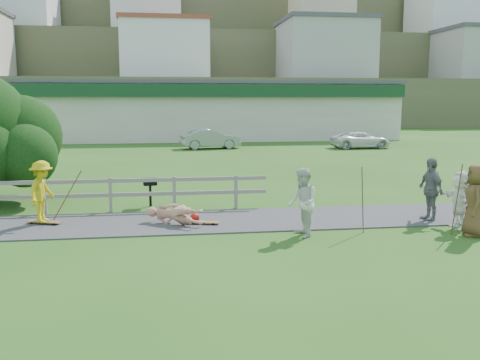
{
  "coord_description": "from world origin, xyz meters",
  "views": [
    {
      "loc": [
        -0.32,
        -13.73,
        3.56
      ],
      "look_at": [
        1.95,
        2.0,
        1.14
      ],
      "focal_mm": 40.0,
      "sensor_mm": 36.0,
      "label": 1
    }
  ],
  "objects": [
    {
      "name": "car_silver",
      "position": [
        3.04,
        24.56,
        0.7
      ],
      "size": [
        4.45,
        2.14,
        1.41
      ],
      "primitive_type": "imported",
      "rotation": [
        0.0,
        0.0,
        1.73
      ],
      "color": "gray",
      "rests_on": "ground"
    },
    {
      "name": "path",
      "position": [
        0.0,
        1.5,
        0.02
      ],
      "size": [
        34.0,
        3.0,
        0.04
      ],
      "primitive_type": "cube",
      "color": "#343436",
      "rests_on": "ground"
    },
    {
      "name": "skater_rider",
      "position": [
        -3.73,
        1.73,
        0.87
      ],
      "size": [
        0.92,
        1.26,
        1.75
      ],
      "primitive_type": "imported",
      "rotation": [
        0.0,
        0.0,
        1.31
      ],
      "color": "gold",
      "rests_on": "ground"
    },
    {
      "name": "bbq",
      "position": [
        -0.78,
        4.05,
        0.47
      ],
      "size": [
        0.47,
        0.38,
        0.95
      ],
      "primitive_type": null,
      "rotation": [
        0.0,
        0.0,
        0.11
      ],
      "color": "black",
      "rests_on": "ground"
    },
    {
      "name": "hillside",
      "position": [
        0.0,
        91.31,
        14.41
      ],
      "size": [
        220.0,
        67.0,
        47.5
      ],
      "color": "#4D5733",
      "rests_on": "ground"
    },
    {
      "name": "longboard_rider",
      "position": [
        -3.73,
        1.73,
        0.05
      ],
      "size": [
        1.01,
        0.56,
        0.11
      ],
      "primitive_type": null,
      "rotation": [
        0.0,
        0.0,
        -0.35
      ],
      "color": "brown",
      "rests_on": "ground"
    },
    {
      "name": "ground",
      "position": [
        0.0,
        0.0,
        0.0
      ],
      "size": [
        260.0,
        260.0,
        0.0
      ],
      "primitive_type": "plane",
      "color": "#275017",
      "rests_on": "ground"
    },
    {
      "name": "spectator_d",
      "position": [
        7.73,
        -0.31,
        0.81
      ],
      "size": [
        0.61,
        1.53,
        1.62
      ],
      "primitive_type": "imported",
      "rotation": [
        0.0,
        0.0,
        4.63
      ],
      "color": "white",
      "rests_on": "ground"
    },
    {
      "name": "spectator_a",
      "position": [
        3.22,
        -0.52,
        0.9
      ],
      "size": [
        0.72,
        0.9,
        1.8
      ],
      "primitive_type": "imported",
      "rotation": [
        0.0,
        0.0,
        4.75
      ],
      "color": "silver",
      "rests_on": "ground"
    },
    {
      "name": "pole_spec_right",
      "position": [
        7.29,
        -0.91,
        0.94
      ],
      "size": [
        0.03,
        0.03,
        1.88
      ],
      "primitive_type": "cylinder",
      "color": "brown",
      "rests_on": "ground"
    },
    {
      "name": "helmet",
      "position": [
        0.55,
        1.51,
        0.14
      ],
      "size": [
        0.27,
        0.27,
        0.27
      ],
      "primitive_type": "sphere",
      "color": "#9D1912",
      "rests_on": "ground"
    },
    {
      "name": "spectator_c",
      "position": [
        7.69,
        -1.11,
        0.95
      ],
      "size": [
        0.91,
        1.08,
        1.89
      ],
      "primitive_type": "imported",
      "rotation": [
        0.0,
        0.0,
        4.32
      ],
      "color": "brown",
      "rests_on": "ground"
    },
    {
      "name": "car_white",
      "position": [
        13.89,
        23.34,
        0.59
      ],
      "size": [
        4.37,
        2.2,
        1.19
      ],
      "primitive_type": "imported",
      "rotation": [
        0.0,
        0.0,
        1.63
      ],
      "color": "white",
      "rests_on": "ground"
    },
    {
      "name": "skater_fallen",
      "position": [
        -0.05,
        1.16,
        0.32
      ],
      "size": [
        1.36,
        1.69,
        0.64
      ],
      "primitive_type": "imported",
      "rotation": [
        0.0,
        0.0,
        0.96
      ],
      "color": "tan",
      "rests_on": "ground"
    },
    {
      "name": "pole_spec_left",
      "position": [
        4.9,
        -0.38,
        0.9
      ],
      "size": [
        0.03,
        0.03,
        1.79
      ],
      "primitive_type": "cylinder",
      "color": "brown",
      "rests_on": "ground"
    },
    {
      "name": "longboard_fallen",
      "position": [
        0.75,
        1.06,
        0.05
      ],
      "size": [
        0.96,
        0.45,
        0.1
      ],
      "primitive_type": null,
      "rotation": [
        0.0,
        0.0,
        -0.25
      ],
      "color": "brown",
      "rests_on": "ground"
    },
    {
      "name": "spectator_b",
      "position": [
        7.4,
        0.71,
        0.94
      ],
      "size": [
        0.53,
        1.13,
        1.88
      ],
      "primitive_type": "imported",
      "rotation": [
        0.0,
        0.0,
        4.78
      ],
      "color": "slate",
      "rests_on": "ground"
    },
    {
      "name": "fence",
      "position": [
        -4.62,
        3.3,
        0.72
      ],
      "size": [
        15.05,
        0.1,
        1.1
      ],
      "color": "slate",
      "rests_on": "ground"
    },
    {
      "name": "strip_mall",
      "position": [
        4.0,
        34.94,
        2.58
      ],
      "size": [
        32.5,
        10.75,
        5.1
      ],
      "color": "#BEB5A7",
      "rests_on": "ground"
    },
    {
      "name": "pole_rider",
      "position": [
        -3.13,
        2.13,
        0.87
      ],
      "size": [
        0.03,
        0.03,
        1.74
      ],
      "primitive_type": "cylinder",
      "color": "brown",
      "rests_on": "ground"
    }
  ]
}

